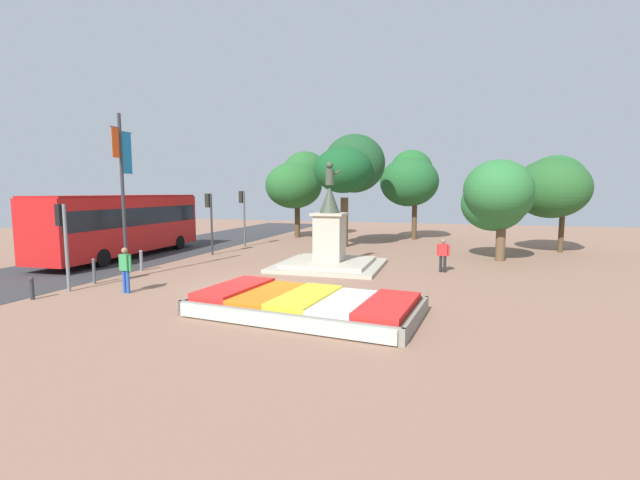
{
  "coord_description": "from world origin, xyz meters",
  "views": [
    {
      "loc": [
        6.71,
        -14.85,
        3.66
      ],
      "look_at": [
        1.6,
        2.38,
        1.65
      ],
      "focal_mm": 24.0,
      "sensor_mm": 36.0,
      "label": 1
    }
  ],
  "objects": [
    {
      "name": "park_tree_street_side",
      "position": [
        12.81,
        14.07,
        4.01
      ],
      "size": [
        4.32,
        4.96,
        5.9
      ],
      "color": "#4C3823",
      "rests_on": "ground_plane"
    },
    {
      "name": "park_tree_mid_canopy",
      "position": [
        0.42,
        13.27,
        5.34
      ],
      "size": [
        4.31,
        5.58,
        7.56
      ],
      "color": "brown",
      "rests_on": "ground_plane"
    },
    {
      "name": "statue_monument",
      "position": [
        1.25,
        5.18,
        1.01
      ],
      "size": [
        5.05,
        5.05,
        5.12
      ],
      "color": "#B0A591",
      "rests_on": "ground_plane"
    },
    {
      "name": "banner_pole",
      "position": [
        -6.35,
        0.09,
        3.8
      ],
      "size": [
        0.14,
        1.19,
        6.89
      ],
      "color": "#2D2D33",
      "rests_on": "ground_plane"
    },
    {
      "name": "flower_planter",
      "position": [
        2.65,
        -2.88,
        0.28
      ],
      "size": [
        7.12,
        4.29,
        0.65
      ],
      "color": "#38281C",
      "rests_on": "ground_plane"
    },
    {
      "name": "traffic_light_far_corner",
      "position": [
        -6.46,
        11.27,
        2.62
      ],
      "size": [
        0.41,
        0.29,
        3.74
      ],
      "color": "#4C5156",
      "rests_on": "ground_plane"
    },
    {
      "name": "park_tree_behind_statue",
      "position": [
        9.25,
        9.62,
        3.4
      ],
      "size": [
        3.55,
        4.53,
        5.34
      ],
      "color": "brown",
      "rests_on": "ground_plane"
    },
    {
      "name": "kerb_bollard_mid_a",
      "position": [
        -6.76,
        -1.27,
        0.54
      ],
      "size": [
        0.13,
        0.13,
        1.03
      ],
      "color": "#4C5156",
      "rests_on": "ground_plane"
    },
    {
      "name": "pedestrian_near_planter",
      "position": [
        -4.42,
        -2.2,
        0.97
      ],
      "size": [
        0.57,
        0.26,
        1.67
      ],
      "color": "#264CA5",
      "rests_on": "ground_plane"
    },
    {
      "name": "park_tree_far_right",
      "position": [
        -4.75,
        17.65,
        4.6
      ],
      "size": [
        4.59,
        5.34,
        6.94
      ],
      "color": "#4C3823",
      "rests_on": "ground_plane"
    },
    {
      "name": "kerb_bollard_mid_b",
      "position": [
        -6.92,
        1.69,
        0.52
      ],
      "size": [
        0.16,
        0.16,
        0.98
      ],
      "color": "slate",
      "rests_on": "ground_plane"
    },
    {
      "name": "park_tree_far_left",
      "position": [
        3.88,
        19.11,
        4.69
      ],
      "size": [
        4.47,
        4.46,
        6.94
      ],
      "color": "#4C3823",
      "rests_on": "ground_plane"
    },
    {
      "name": "city_bus",
      "position": [
        -10.7,
        4.98,
        2.0
      ],
      "size": [
        3.0,
        11.32,
        3.49
      ],
      "color": "red",
      "rests_on": "ground_plane"
    },
    {
      "name": "traffic_light_near_crossing",
      "position": [
        -6.76,
        -2.57,
        2.28
      ],
      "size": [
        0.42,
        0.31,
        3.23
      ],
      "color": "slate",
      "rests_on": "ground_plane"
    },
    {
      "name": "kerb_bollard_south",
      "position": [
        -6.82,
        -3.91,
        0.42
      ],
      "size": [
        0.15,
        0.15,
        0.79
      ],
      "color": "#2D2D33",
      "rests_on": "ground_plane"
    },
    {
      "name": "pedestrian_with_handbag",
      "position": [
        6.61,
        5.31,
        0.88
      ],
      "size": [
        0.57,
        0.26,
        1.54
      ],
      "color": "black",
      "rests_on": "ground_plane"
    },
    {
      "name": "traffic_light_mid_block",
      "position": [
        -6.54,
        7.18,
        2.51
      ],
      "size": [
        0.42,
        0.31,
        3.58
      ],
      "color": "#2D2D33",
      "rests_on": "ground_plane"
    },
    {
      "name": "ground_plane",
      "position": [
        0.0,
        0.0,
        0.0
      ],
      "size": [
        73.87,
        73.87,
        0.0
      ],
      "primitive_type": "plane",
      "color": "#8C6651"
    },
    {
      "name": "street_asphalt_strip",
      "position": [
        -10.45,
        0.0,
        0.01
      ],
      "size": [
        6.65,
        64.64,
        0.01
      ],
      "primitive_type": "cube",
      "color": "#333335",
      "rests_on": "ground_plane"
    }
  ]
}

